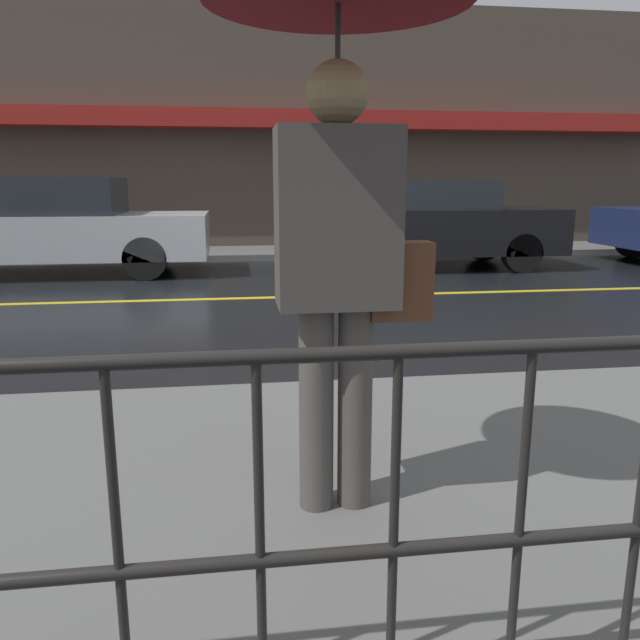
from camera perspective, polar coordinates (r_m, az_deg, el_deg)
name	(u,v)px	position (r m, az deg, el deg)	size (l,w,h in m)	color
ground_plane	(290,297)	(7.77, -2.77, 2.09)	(80.00, 80.00, 0.00)	black
sidewalk_near	(395,489)	(2.93, 6.86, -15.05)	(28.00, 2.84, 0.11)	#60605E
sidewalk_far	(268,253)	(12.24, -4.75, 6.16)	(28.00, 1.68, 0.11)	#60605E
lane_marking	(290,297)	(7.77, -2.77, 2.12)	(25.20, 0.12, 0.01)	gold
building_storefront	(263,129)	(13.17, -5.20, 17.01)	(28.00, 0.85, 4.86)	#4C4238
railing_foreground	(523,477)	(1.66, 18.08, -13.46)	(12.00, 0.04, 0.93)	black
pedestrian	(339,94)	(2.36, 1.78, 19.96)	(0.95, 0.95, 2.11)	#4C4742
car_silver	(49,226)	(10.44, -23.52, 7.87)	(4.65, 1.71, 1.46)	#B2B5BA
car_black	(427,223)	(10.57, 9.76, 8.69)	(4.14, 1.77, 1.42)	black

